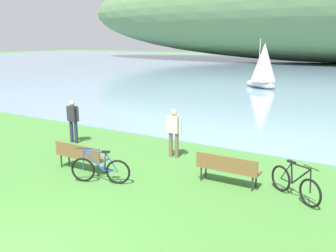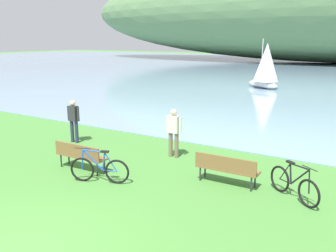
% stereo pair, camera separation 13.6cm
% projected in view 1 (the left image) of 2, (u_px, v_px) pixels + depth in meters
% --- Properties ---
extents(park_bench_near_camera, '(1.81, 0.51, 0.88)m').
position_uv_depth(park_bench_near_camera, '(227.00, 167.00, 10.17)').
color(park_bench_near_camera, brown).
rests_on(park_bench_near_camera, ground).
extents(park_bench_further_along, '(1.81, 0.51, 0.88)m').
position_uv_depth(park_bench_further_along, '(80.00, 155.00, 11.27)').
color(park_bench_further_along, brown).
rests_on(park_bench_further_along, ground).
extents(bicycle_leaning_near_bench, '(1.67, 0.71, 1.01)m').
position_uv_depth(bicycle_leaning_near_bench, '(100.00, 170.00, 10.34)').
color(bicycle_leaning_near_bench, black).
rests_on(bicycle_leaning_near_bench, ground).
extents(bicycle_beside_path, '(1.49, 1.06, 1.01)m').
position_uv_depth(bicycle_beside_path, '(295.00, 184.00, 9.31)').
color(bicycle_beside_path, black).
rests_on(bicycle_beside_path, ground).
extents(person_at_shoreline, '(0.61, 0.22, 1.71)m').
position_uv_depth(person_at_shoreline, '(174.00, 130.00, 12.47)').
color(person_at_shoreline, '#72604C').
rests_on(person_at_shoreline, ground).
extents(person_on_the_grass, '(0.61, 0.23, 1.71)m').
position_uv_depth(person_on_the_grass, '(73.00, 119.00, 14.24)').
color(person_on_the_grass, '#282D47').
rests_on(person_on_the_grass, ground).
extents(sailboat_nearest_to_shore, '(3.40, 2.92, 4.03)m').
position_uv_depth(sailboat_nearest_to_shore, '(263.00, 65.00, 29.74)').
color(sailboat_nearest_to_shore, white).
rests_on(sailboat_nearest_to_shore, bay_water).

